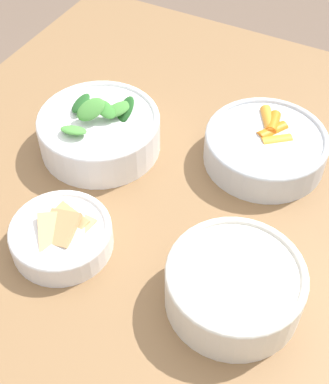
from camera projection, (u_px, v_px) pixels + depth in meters
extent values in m
cube|color=olive|center=(161.00, 212.00, 0.76)|extent=(0.97, 0.85, 0.03)
cube|color=brown|center=(116.00, 144.00, 1.41)|extent=(0.06, 0.06, 0.72)
cylinder|color=silver|center=(265.00, 149.00, 0.80)|extent=(0.18, 0.18, 0.05)
torus|color=silver|center=(267.00, 137.00, 0.78)|extent=(0.18, 0.18, 0.01)
cylinder|color=orange|center=(290.00, 154.00, 0.77)|extent=(0.02, 0.06, 0.02)
cylinder|color=orange|center=(276.00, 143.00, 0.78)|extent=(0.05, 0.05, 0.02)
cylinder|color=orange|center=(272.00, 133.00, 0.80)|extent=(0.05, 0.04, 0.02)
cylinder|color=orange|center=(268.00, 120.00, 0.80)|extent=(0.06, 0.04, 0.02)
cylinder|color=orange|center=(273.00, 123.00, 0.80)|extent=(0.04, 0.02, 0.02)
cylinder|color=white|center=(100.00, 133.00, 0.81)|extent=(0.18, 0.18, 0.05)
torus|color=white|center=(98.00, 119.00, 0.79)|extent=(0.18, 0.18, 0.01)
ellipsoid|color=#4C933D|center=(91.00, 109.00, 0.78)|extent=(0.05, 0.05, 0.04)
ellipsoid|color=#235B23|center=(125.00, 110.00, 0.80)|extent=(0.05, 0.03, 0.04)
ellipsoid|color=#4C933D|center=(74.00, 130.00, 0.77)|extent=(0.03, 0.04, 0.02)
ellipsoid|color=#235B23|center=(81.00, 103.00, 0.81)|extent=(0.05, 0.04, 0.03)
ellipsoid|color=#4C933D|center=(118.00, 109.00, 0.79)|extent=(0.05, 0.05, 0.02)
ellipsoid|color=#3D8433|center=(105.00, 109.00, 0.78)|extent=(0.03, 0.04, 0.03)
cylinder|color=silver|center=(234.00, 287.00, 0.63)|extent=(0.16, 0.16, 0.06)
torus|color=silver|center=(237.00, 273.00, 0.61)|extent=(0.16, 0.16, 0.01)
cylinder|color=#936042|center=(233.00, 291.00, 0.64)|extent=(0.15, 0.15, 0.03)
ellipsoid|color=#AD7551|center=(205.00, 319.00, 0.59)|extent=(0.01, 0.01, 0.01)
ellipsoid|color=#A36B4C|center=(207.00, 258.00, 0.64)|extent=(0.01, 0.01, 0.01)
ellipsoid|color=#AD7551|center=(237.00, 317.00, 0.59)|extent=(0.01, 0.01, 0.01)
ellipsoid|color=#A36B4C|center=(181.00, 263.00, 0.63)|extent=(0.01, 0.01, 0.01)
ellipsoid|color=#8E5B3D|center=(255.00, 316.00, 0.59)|extent=(0.01, 0.01, 0.01)
ellipsoid|color=#AD7551|center=(282.00, 263.00, 0.64)|extent=(0.01, 0.01, 0.01)
ellipsoid|color=#A36B4C|center=(203.00, 281.00, 0.62)|extent=(0.01, 0.01, 0.01)
ellipsoid|color=#A36B4C|center=(273.00, 260.00, 0.64)|extent=(0.01, 0.01, 0.01)
ellipsoid|color=#A36B4C|center=(185.00, 255.00, 0.65)|extent=(0.01, 0.01, 0.01)
cylinder|color=#E0A88E|center=(240.00, 241.00, 0.65)|extent=(0.03, 0.03, 0.01)
cylinder|color=tan|center=(240.00, 289.00, 0.60)|extent=(0.02, 0.02, 0.01)
cylinder|color=beige|center=(246.00, 291.00, 0.61)|extent=(0.03, 0.03, 0.01)
cylinder|color=white|center=(62.00, 237.00, 0.69)|extent=(0.13, 0.13, 0.03)
torus|color=white|center=(60.00, 229.00, 0.68)|extent=(0.13, 0.13, 0.01)
cube|color=tan|center=(38.00, 233.00, 0.69)|extent=(0.08, 0.07, 0.01)
cube|color=tan|center=(72.00, 229.00, 0.69)|extent=(0.06, 0.05, 0.02)
cube|color=tan|center=(64.00, 224.00, 0.69)|extent=(0.06, 0.06, 0.02)
cube|color=tan|center=(58.00, 232.00, 0.68)|extent=(0.08, 0.07, 0.03)
cube|color=tan|center=(60.00, 228.00, 0.68)|extent=(0.05, 0.05, 0.03)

